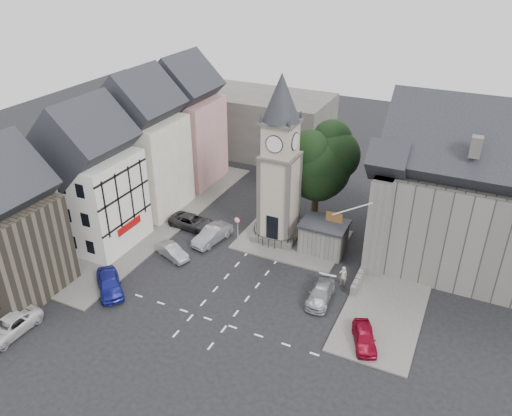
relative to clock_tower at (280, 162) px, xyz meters
The scene contains 25 objects.
ground 11.39m from the clock_tower, 90.00° to the right, with size 120.00×120.00×0.00m, color black.
pavement_west 15.00m from the clock_tower, behind, with size 6.00×30.00×0.14m, color #595651.
pavement_east 14.45m from the clock_tower, ahead, with size 6.00×26.00×0.14m, color #595651.
central_island 8.18m from the clock_tower, ahead, with size 10.00×8.00×0.16m, color #595651.
road_markings 15.74m from the clock_tower, 90.00° to the right, with size 20.00×8.00×0.01m, color silver.
clock_tower is the anchor object (origin of this frame).
stone_shelter 8.15m from the clock_tower, ahead, with size 4.30×3.30×3.08m.
town_tree 5.51m from the clock_tower, 68.23° to the left, with size 7.20×7.20×10.80m.
warning_sign_post 7.34m from the clock_tower, 141.37° to the right, with size 0.70×0.19×2.85m.
terrace_pink 17.51m from the clock_tower, 152.68° to the left, with size 8.10×7.60×12.80m.
terrace_cream 15.58m from the clock_tower, behind, with size 8.10×7.60×12.80m.
terrace_tudor 17.55m from the clock_tower, 152.73° to the right, with size 8.10×7.60×12.00m.
building_sw_stone 24.19m from the clock_tower, 135.01° to the right, with size 8.60×7.60×10.40m.
backdrop_west 23.69m from the clock_tower, 120.95° to the left, with size 20.00×10.00×8.00m, color #4C4944.
east_building 15.99m from the clock_tower, 10.92° to the left, with size 14.40×11.40×12.60m.
east_boundary_wall 12.15m from the clock_tower, 12.32° to the left, with size 0.40×16.00×0.90m, color #63625B.
flagpole 9.01m from the clock_tower, 26.52° to the right, with size 3.68×0.10×2.74m.
car_west_blue 18.35m from the clock_tower, 123.72° to the right, with size 1.85×4.59×1.56m, color navy.
car_west_silver 12.97m from the clock_tower, 135.15° to the right, with size 1.30×3.72×1.22m, color #929599.
car_west_grey 11.58m from the clock_tower, 166.56° to the right, with size 2.29×4.96×1.38m, color #2D2D2F.
car_island_silver 9.83m from the clock_tower, 147.59° to the right, with size 1.62×4.64×1.53m, color gray.
car_island_east 12.70m from the clock_tower, 46.94° to the right, with size 1.77×4.35×1.26m, color gray.
car_east_red 17.58m from the clock_tower, 43.70° to the right, with size 1.51×3.74×1.28m, color maroon.
van_sw_white 25.86m from the clock_tower, 120.83° to the right, with size 2.25×4.89×1.36m, color silver.
pedestrian 11.76m from the clock_tower, 30.69° to the right, with size 0.67×0.44×1.84m, color #AB9B8D.
Camera 1 is at (16.11, -31.06, 26.09)m, focal length 35.00 mm.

